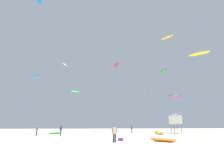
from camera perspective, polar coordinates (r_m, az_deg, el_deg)
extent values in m
plane|color=beige|center=(13.28, 7.47, -21.62)|extent=(120.00, 120.00, 0.00)
cylinder|color=navy|center=(18.48, 0.50, -18.05)|extent=(0.17, 0.17, 0.88)
cylinder|color=navy|center=(18.55, 1.12, -18.04)|extent=(0.17, 0.17, 0.88)
cylinder|color=silver|center=(18.47, 0.80, -15.66)|extent=(0.40, 0.40, 0.66)
cylinder|color=#936B4C|center=(18.39, 0.08, -15.75)|extent=(0.12, 0.12, 0.61)
cylinder|color=#936B4C|center=(18.56, 1.51, -15.72)|extent=(0.12, 0.12, 0.61)
sphere|color=#936B4C|center=(18.46, 0.79, -14.24)|extent=(0.24, 0.24, 0.24)
cylinder|color=navy|center=(29.52, -17.27, -15.87)|extent=(0.15, 0.15, 0.81)
cylinder|color=navy|center=(29.34, -17.24, -15.89)|extent=(0.15, 0.15, 0.81)
cylinder|color=navy|center=(29.40, -17.15, -14.50)|extent=(0.37, 0.37, 0.61)
cylinder|color=brown|center=(29.62, -17.19, -14.53)|extent=(0.11, 0.11, 0.56)
cylinder|color=brown|center=(29.19, -17.12, -14.56)|extent=(0.11, 0.11, 0.56)
sphere|color=brown|center=(29.40, -17.09, -13.68)|extent=(0.22, 0.22, 0.22)
cylinder|color=#B21E23|center=(36.05, 6.85, -15.80)|extent=(0.16, 0.16, 0.87)
cylinder|color=#B21E23|center=(36.24, 6.77, -15.79)|extent=(0.16, 0.16, 0.87)
cylinder|color=teal|center=(36.13, 6.77, -14.60)|extent=(0.40, 0.40, 0.65)
cylinder|color=#936B4C|center=(35.90, 6.87, -14.64)|extent=(0.12, 0.12, 0.60)
cylinder|color=#936B4C|center=(36.35, 6.68, -14.64)|extent=(0.12, 0.12, 0.60)
sphere|color=#936B4C|center=(36.12, 6.75, -13.89)|extent=(0.23, 0.23, 0.23)
cylinder|color=black|center=(30.81, -24.48, -15.20)|extent=(0.15, 0.15, 0.78)
cylinder|color=black|center=(30.64, -24.56, -15.21)|extent=(0.15, 0.15, 0.78)
cylinder|color=#B21E23|center=(30.70, -24.40, -13.95)|extent=(0.36, 0.36, 0.58)
cylinder|color=beige|center=(30.90, -24.30, -13.99)|extent=(0.10, 0.10, 0.53)
cylinder|color=beige|center=(30.50, -24.50, -13.99)|extent=(0.10, 0.10, 0.53)
sphere|color=beige|center=(30.69, -24.32, -13.20)|extent=(0.21, 0.21, 0.21)
ellipsoid|color=yellow|center=(34.21, 15.79, -15.86)|extent=(1.41, 4.33, 0.49)
cylinder|color=#E5598C|center=(34.20, 15.77, -15.54)|extent=(0.36, 3.94, 0.19)
ellipsoid|color=green|center=(35.49, -18.80, -15.67)|extent=(2.58, 3.00, 0.36)
cylinder|color=yellow|center=(35.48, -18.78, -15.44)|extent=(1.83, 2.35, 0.14)
ellipsoid|color=orange|center=(19.98, 17.03, -17.92)|extent=(2.78, 3.09, 0.39)
cylinder|color=white|center=(19.97, 17.00, -17.50)|extent=(2.01, 2.39, 0.14)
cylinder|color=#8C704C|center=(39.81, 21.66, -14.01)|extent=(0.14, 0.14, 1.90)
cylinder|color=#8C704C|center=(38.46, 22.66, -13.97)|extent=(0.14, 0.14, 1.90)
cylinder|color=#8C704C|center=(39.18, 19.63, -14.20)|extent=(0.14, 0.14, 1.90)
cylinder|color=#8C704C|center=(37.81, 20.58, -14.17)|extent=(0.14, 0.14, 1.90)
cube|color=white|center=(38.81, 20.90, -11.44)|extent=(2.00, 2.00, 1.70)
pyramid|color=slate|center=(38.85, 20.76, -9.79)|extent=(2.30, 2.30, 0.55)
cube|color=purple|center=(20.21, 2.96, -18.46)|extent=(0.56, 0.36, 0.32)
ellipsoid|color=green|center=(52.68, -12.57, -2.58)|extent=(4.04, 3.30, 0.91)
cylinder|color=green|center=(52.72, -12.56, -2.38)|extent=(3.20, 2.27, 0.18)
ellipsoid|color=purple|center=(56.69, 20.92, -3.99)|extent=(4.56, 1.57, 0.59)
cylinder|color=#2D2D33|center=(56.72, 20.91, -3.78)|extent=(4.14, 0.44, 0.20)
ellipsoid|color=red|center=(53.98, 1.50, 6.62)|extent=(1.77, 4.26, 0.56)
ellipsoid|color=yellow|center=(41.62, 27.75, 9.23)|extent=(4.11, 3.64, 0.49)
ellipsoid|color=white|center=(53.75, -15.83, 6.42)|extent=(1.84, 2.90, 0.68)
cylinder|color=red|center=(53.80, -15.82, 6.55)|extent=(1.12, 2.42, 0.12)
ellipsoid|color=green|center=(33.29, 17.22, 4.28)|extent=(1.36, 3.06, 0.67)
cylinder|color=#E5598C|center=(33.33, 17.20, 4.50)|extent=(0.60, 2.70, 0.13)
ellipsoid|color=blue|center=(38.77, -24.46, 2.22)|extent=(2.16, 2.45, 0.48)
cylinder|color=red|center=(38.80, -24.44, 2.38)|extent=(1.53, 1.90, 0.11)
ellipsoid|color=yellow|center=(49.80, 18.37, 14.97)|extent=(3.16, 3.48, 0.52)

